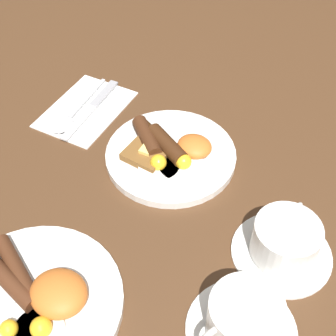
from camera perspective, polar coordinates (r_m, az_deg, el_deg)
The scene contains 8 objects.
ground_plane at distance 0.85m, azimuth 0.34°, elevation 1.20°, with size 3.00×3.00×0.00m, color #4C301C.
breakfast_plate_near at distance 0.84m, azimuth 0.18°, elevation 1.83°, with size 0.23×0.23×0.04m.
breakfast_plate_far at distance 0.69m, azimuth -16.04°, elevation -15.38°, with size 0.25×0.25×0.05m.
teacup_near at distance 0.72m, azimuth 14.05°, elevation -8.76°, with size 0.15×0.15×0.07m.
teacup_far at distance 0.64m, azimuth 9.18°, elevation -17.89°, with size 0.15×0.15×0.07m.
napkin at distance 0.96m, azimuth -9.98°, elevation 7.12°, with size 0.13×0.19×0.01m, color white.
knife at distance 0.96m, azimuth -9.08°, elevation 7.52°, with size 0.03×0.20×0.01m.
spoon at distance 0.93m, azimuth -12.15°, elevation 5.86°, with size 0.04×0.19×0.01m.
Camera 1 is at (-0.29, 0.51, 0.61)m, focal length 50.00 mm.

